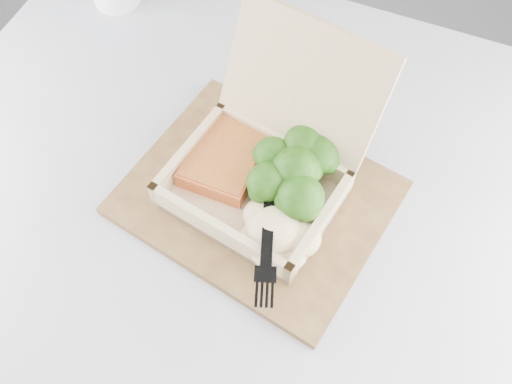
# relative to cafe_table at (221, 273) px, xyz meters

# --- Properties ---
(cafe_table) EXTENTS (1.05, 1.05, 0.75)m
(cafe_table) POSITION_rel_cafe_table_xyz_m (0.00, 0.00, 0.00)
(cafe_table) COLOR black
(cafe_table) RESTS_ON floor
(serving_tray) EXTENTS (0.39, 0.36, 0.01)m
(serving_tray) POSITION_rel_cafe_table_xyz_m (0.05, 0.03, 0.20)
(serving_tray) COLOR brown
(serving_tray) RESTS_ON cafe_table
(takeout_container) EXTENTS (0.27, 0.29, 0.18)m
(takeout_container) POSITION_rel_cafe_table_xyz_m (0.06, 0.06, 0.25)
(takeout_container) COLOR tan
(takeout_container) RESTS_ON serving_tray
(salmon_fillet) EXTENTS (0.11, 0.13, 0.02)m
(salmon_fillet) POSITION_rel_cafe_table_xyz_m (0.01, 0.07, 0.23)
(salmon_fillet) COLOR orange
(salmon_fillet) RESTS_ON takeout_container
(broccoli_pile) EXTENTS (0.13, 0.13, 0.05)m
(broccoli_pile) POSITION_rel_cafe_table_xyz_m (0.10, 0.04, 0.24)
(broccoli_pile) COLOR #306616
(broccoli_pile) RESTS_ON takeout_container
(mashed_potatoes) EXTENTS (0.11, 0.09, 0.04)m
(mashed_potatoes) POSITION_rel_cafe_table_xyz_m (0.08, -0.03, 0.24)
(mashed_potatoes) COLOR #D1C287
(mashed_potatoes) RESTS_ON takeout_container
(plastic_fork) EXTENTS (0.03, 0.17, 0.02)m
(plastic_fork) POSITION_rel_cafe_table_xyz_m (0.07, -0.01, 0.25)
(plastic_fork) COLOR black
(plastic_fork) RESTS_ON mashed_potatoes
(receipt) EXTENTS (0.15, 0.16, 0.00)m
(receipt) POSITION_rel_cafe_table_xyz_m (0.13, 0.18, 0.20)
(receipt) COLOR silver
(receipt) RESTS_ON cafe_table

